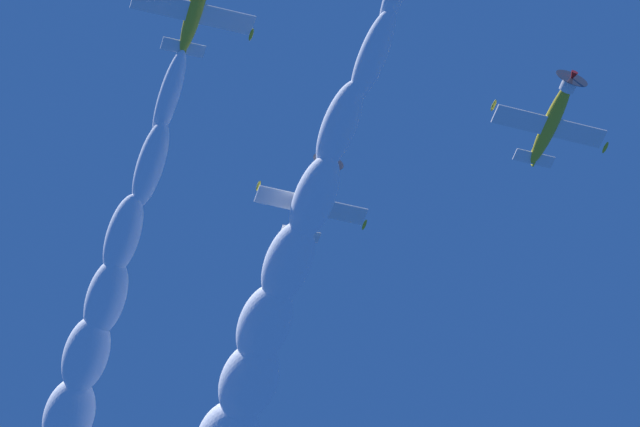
{
  "coord_description": "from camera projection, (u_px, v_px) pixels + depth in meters",
  "views": [
    {
      "loc": [
        -12.66,
        -26.4,
        1.41
      ],
      "look_at": [
        4.02,
        23.46,
        89.75
      ],
      "focal_mm": 75.68,
      "sensor_mm": 36.0,
      "label": 1
    }
  ],
  "objects": [
    {
      "name": "airplane_left_wingman",
      "position": [
        552.0,
        120.0,
        98.75
      ],
      "size": [
        9.0,
        8.11,
        2.81
      ],
      "color": "gold"
    },
    {
      "name": "airplane_right_wingman",
      "position": [
        196.0,
        5.0,
        95.73
      ],
      "size": [
        8.94,
        8.14,
        2.89
      ],
      "color": "gold"
    },
    {
      "name": "smoke_trail_lead",
      "position": [
        236.0,
        409.0,
        112.21
      ],
      "size": [
        6.83,
        62.85,
        6.76
      ],
      "color": "white"
    },
    {
      "name": "airplane_slot_tail",
      "position": [
        314.0,
        199.0,
        104.83
      ],
      "size": [
        9.01,
        8.1,
        2.78
      ],
      "color": "gold"
    }
  ]
}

